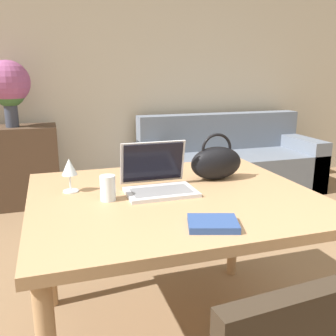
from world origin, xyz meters
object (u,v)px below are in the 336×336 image
at_px(laptop, 157,178).
at_px(handbag, 216,162).
at_px(wine_glass, 69,169).
at_px(drinking_glass, 108,188).
at_px(flower_vase, 8,86).
at_px(couch, 229,165).

distance_m(laptop, handbag, 0.34).
relative_size(wine_glass, handbag, 0.58).
relative_size(laptop, handbag, 1.16).
relative_size(drinking_glass, wine_glass, 0.70).
relative_size(drinking_glass, flower_vase, 0.18).
relative_size(couch, drinking_glass, 17.74).
xyz_separation_m(couch, drinking_glass, (-1.62, -2.08, 0.52)).
distance_m(couch, laptop, 2.49).
bearing_deg(handbag, drinking_glass, -164.87).
relative_size(wine_glass, flower_vase, 0.25).
height_order(drinking_glass, flower_vase, flower_vase).
bearing_deg(wine_glass, flower_vase, 100.88).
xyz_separation_m(handbag, flower_vase, (-1.10, 2.08, 0.31)).
relative_size(couch, wine_glass, 12.40).
relative_size(laptop, wine_glass, 2.00).
bearing_deg(drinking_glass, laptop, 17.35).
bearing_deg(flower_vase, couch, -4.04).
distance_m(couch, drinking_glass, 2.69).
bearing_deg(laptop, drinking_glass, -162.65).
bearing_deg(flower_vase, drinking_glass, -76.40).
bearing_deg(handbag, flower_vase, 117.93).
bearing_deg(couch, laptop, -124.71).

